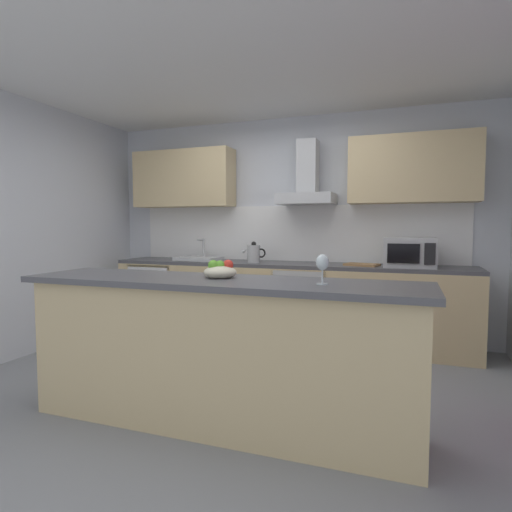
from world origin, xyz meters
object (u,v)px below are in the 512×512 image
refrigerator (161,297)px  kettle (254,253)px  oven (304,303)px  fruit_bowl (220,271)px  chopping_board (362,265)px  sink (199,258)px  range_hood (307,184)px  microwave (410,252)px  wine_glass (322,264)px

refrigerator → kettle: (1.27, -0.03, 0.58)m
oven → fruit_bowl: 2.09m
fruit_bowl → chopping_board: (0.73, 1.99, -0.11)m
oven → fruit_bowl: size_ratio=3.64×
sink → kettle: (0.73, -0.04, 0.08)m
sink → range_hood: 1.57m
range_hood → chopping_board: size_ratio=2.12×
kettle → oven: bearing=3.3°
sink → chopping_board: bearing=-1.0°
chopping_board → refrigerator: bearing=179.5°
refrigerator → chopping_board: chopping_board is taller
microwave → wine_glass: microwave is taller
kettle → fruit_bowl: bearing=-76.2°
chopping_board → fruit_bowl: bearing=-110.0°
refrigerator → wine_glass: (2.46, -2.11, 0.67)m
microwave → chopping_board: 0.49m
oven → wine_glass: wine_glass is taller
sink → wine_glass: sink is taller
chopping_board → microwave: bearing=-0.5°
refrigerator → range_hood: 2.30m
sink → kettle: size_ratio=1.73×
sink → wine_glass: bearing=-48.0°
microwave → kettle: (-1.68, -0.01, -0.04)m
oven → sink: sink is taller
wine_glass → range_hood: bearing=105.2°
oven → chopping_board: size_ratio=2.35×
oven → wine_glass: size_ratio=4.50×
oven → refrigerator: bearing=-179.9°
sink → refrigerator: bearing=-178.6°
kettle → range_hood: size_ratio=0.40×
fruit_bowl → range_hood: bearing=87.5°
refrigerator → wine_glass: size_ratio=4.78×
refrigerator → range_hood: range_hood is taller
refrigerator → chopping_board: bearing=-0.5°
microwave → wine_glass: 2.14m
wine_glass → sink: bearing=132.0°
wine_glass → kettle: bearing=119.8°
range_hood → wine_glass: range_hood is taller
sink → fruit_bowl: sink is taller
chopping_board → sink: bearing=179.0°
microwave → fruit_bowl: microwave is taller
refrigerator → sink: sink is taller
range_hood → wine_glass: size_ratio=4.05×
microwave → sink: (-2.41, 0.04, -0.12)m
range_hood → chopping_board: bearing=-13.6°
wine_glass → fruit_bowl: wine_glass is taller
kettle → wine_glass: bearing=-60.2°
oven → fruit_bowl: fruit_bowl is taller
microwave → fruit_bowl: size_ratio=2.27×
microwave → sink: 2.41m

